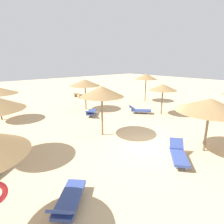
# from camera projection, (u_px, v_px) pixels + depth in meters

# --- Properties ---
(ground_plane) EXTENTS (80.00, 80.00, 0.00)m
(ground_plane) POSITION_uv_depth(u_px,v_px,m) (148.00, 144.00, 9.99)
(ground_plane) COLOR #D1B284
(parasol_0) EXTENTS (2.83, 2.83, 2.80)m
(parasol_0) POSITION_uv_depth(u_px,v_px,m) (85.00, 83.00, 16.53)
(parasol_0) COLOR #75604C
(parasol_0) RESTS_ON ground
(parasol_1) EXTENTS (3.18, 3.18, 2.71)m
(parasol_1) POSITION_uv_depth(u_px,v_px,m) (210.00, 105.00, 8.64)
(parasol_1) COLOR #75604C
(parasol_1) RESTS_ON ground
(parasol_2) EXTENTS (2.27, 2.27, 2.58)m
(parasol_2) POSITION_uv_depth(u_px,v_px,m) (163.00, 87.00, 14.93)
(parasol_2) COLOR #75604C
(parasol_2) RESTS_ON ground
(parasol_6) EXTENTS (2.48, 2.48, 3.05)m
(parasol_6) POSITION_uv_depth(u_px,v_px,m) (146.00, 77.00, 19.96)
(parasol_6) COLOR #75604C
(parasol_6) RESTS_ON ground
(parasol_8) EXTENTS (2.59, 2.59, 3.02)m
(parasol_8) POSITION_uv_depth(u_px,v_px,m) (102.00, 91.00, 10.55)
(parasol_8) COLOR #75604C
(parasol_8) RESTS_ON ground
(lounger_0) EXTENTS (1.79, 1.81, 0.65)m
(lounger_0) POSITION_uv_depth(u_px,v_px,m) (91.00, 112.00, 15.11)
(lounger_0) COLOR #33478C
(lounger_0) RESTS_ON ground
(lounger_1) EXTENTS (1.85, 1.68, 0.77)m
(lounger_1) POSITION_uv_depth(u_px,v_px,m) (178.00, 154.00, 8.30)
(lounger_1) COLOR #33478C
(lounger_1) RESTS_ON ground
(lounger_2) EXTENTS (1.76, 1.83, 0.67)m
(lounger_2) POSITION_uv_depth(u_px,v_px,m) (139.00, 110.00, 15.75)
(lounger_2) COLOR #33478C
(lounger_2) RESTS_ON ground
(lounger_3) EXTENTS (1.78, 1.78, 0.75)m
(lounger_3) POSITION_uv_depth(u_px,v_px,m) (69.00, 200.00, 5.55)
(lounger_3) COLOR #33478C
(lounger_3) RESTS_ON ground
(bench_0) EXTENTS (0.43, 1.51, 0.49)m
(bench_0) POSITION_uv_depth(u_px,v_px,m) (78.00, 95.00, 22.49)
(bench_0) COLOR brown
(bench_0) RESTS_ON ground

